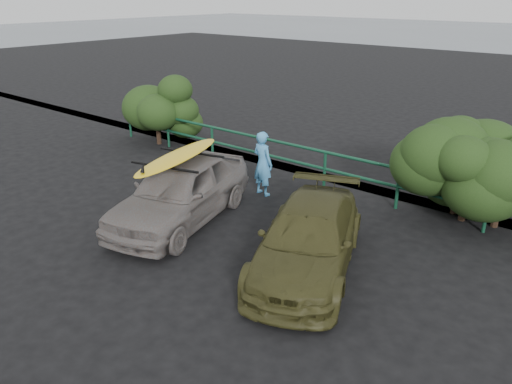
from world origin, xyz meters
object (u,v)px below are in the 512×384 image
man (263,163)px  olive_vehicle (308,239)px  sedan (180,191)px  guardrail (293,162)px  surfboard (178,156)px

man → olive_vehicle: bearing=149.5°
sedan → man: (0.42, 2.39, 0.11)m
guardrail → olive_vehicle: 4.63m
olive_vehicle → surfboard: size_ratio=1.37×
guardrail → surfboard: size_ratio=4.67×
guardrail → man: man is taller
sedan → man: size_ratio=2.55×
guardrail → olive_vehicle: size_ratio=3.42×
man → guardrail: bearing=-82.7°
sedan → man: bearing=65.4°
guardrail → sedan: size_ratio=3.36×
man → surfboard: bearing=88.4°
guardrail → surfboard: 3.83m
sedan → guardrail: bearing=68.5°
sedan → olive_vehicle: size_ratio=1.02×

